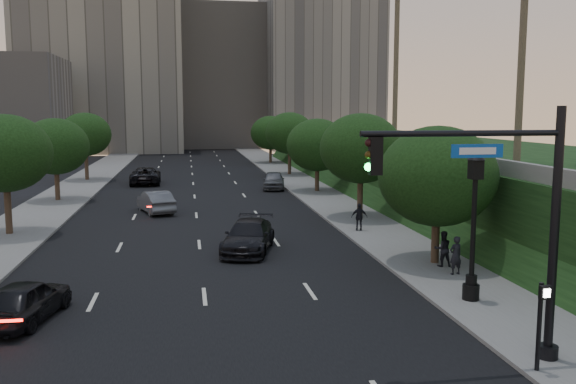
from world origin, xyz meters
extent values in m
plane|color=black|center=(0.00, 0.00, 0.00)|extent=(160.00, 160.00, 0.00)
cube|color=black|center=(0.00, 30.00, 0.01)|extent=(16.00, 140.00, 0.02)
cube|color=slate|center=(10.25, 30.00, 0.07)|extent=(4.50, 140.00, 0.15)
cube|color=slate|center=(-10.25, 30.00, 0.07)|extent=(4.50, 140.00, 0.15)
cube|color=black|center=(22.00, 28.00, 2.00)|extent=(18.00, 90.00, 4.00)
cube|color=slate|center=(13.50, 28.00, 4.35)|extent=(0.35, 90.00, 0.70)
cube|color=gray|center=(-14.00, 92.00, 16.00)|extent=(26.00, 20.00, 32.00)
cube|color=gray|center=(6.00, 102.00, 13.00)|extent=(22.00, 18.00, 26.00)
cube|color=gray|center=(24.00, 96.00, 18.00)|extent=(20.00, 22.00, 36.00)
cylinder|color=#38281C|center=(10.30, 8.00, 1.43)|extent=(0.36, 0.36, 2.86)
ellipsoid|color=black|center=(10.30, 8.00, 4.03)|extent=(5.20, 5.20, 4.42)
cylinder|color=#38281C|center=(10.30, 20.00, 1.61)|extent=(0.36, 0.36, 3.21)
ellipsoid|color=black|center=(10.30, 20.00, 4.53)|extent=(5.20, 5.20, 4.42)
cylinder|color=#38281C|center=(10.30, 33.00, 1.43)|extent=(0.36, 0.36, 2.86)
ellipsoid|color=black|center=(10.30, 33.00, 4.03)|extent=(5.20, 5.20, 4.42)
cylinder|color=#38281C|center=(10.30, 47.00, 1.61)|extent=(0.36, 0.36, 3.21)
ellipsoid|color=black|center=(10.30, 47.00, 4.53)|extent=(5.20, 5.20, 4.42)
cylinder|color=#38281C|center=(10.30, 62.00, 1.43)|extent=(0.36, 0.36, 2.86)
ellipsoid|color=black|center=(10.30, 62.00, 4.03)|extent=(5.20, 5.20, 4.42)
cylinder|color=#38281C|center=(-10.30, 18.00, 1.63)|extent=(0.36, 0.36, 3.26)
ellipsoid|color=black|center=(-10.30, 18.00, 4.59)|extent=(5.00, 5.00, 4.25)
cylinder|color=#38281C|center=(-10.30, 31.00, 1.50)|extent=(0.36, 0.36, 2.99)
ellipsoid|color=black|center=(-10.30, 31.00, 4.22)|extent=(5.00, 5.00, 4.25)
cylinder|color=#38281C|center=(-10.30, 45.00, 1.63)|extent=(0.36, 0.36, 3.26)
ellipsoid|color=black|center=(-10.30, 45.00, 4.59)|extent=(5.00, 5.00, 4.25)
cylinder|color=#4C4233|center=(17.50, 14.00, 10.00)|extent=(0.40, 0.40, 12.00)
cylinder|color=#4C4233|center=(16.00, 30.00, 11.25)|extent=(0.40, 0.40, 14.50)
cylinder|color=black|center=(9.10, -2.56, 3.50)|extent=(0.24, 0.24, 7.00)
cylinder|color=black|center=(9.10, -2.56, 0.25)|extent=(0.56, 0.56, 0.50)
cylinder|color=black|center=(6.40, -2.56, 6.30)|extent=(5.40, 0.16, 0.16)
cube|color=black|center=(4.10, -2.56, 5.75)|extent=(0.32, 0.22, 0.95)
sphere|color=black|center=(3.92, -2.56, 6.08)|extent=(0.20, 0.20, 0.20)
sphere|color=#3F2B0A|center=(3.92, -2.56, 5.78)|extent=(0.20, 0.20, 0.20)
sphere|color=#19F24C|center=(3.92, -2.56, 5.48)|extent=(0.20, 0.20, 0.20)
cube|color=#0D4FB1|center=(6.80, -2.56, 5.85)|extent=(1.40, 0.05, 0.35)
cylinder|color=black|center=(9.41, 2.68, 0.35)|extent=(0.60, 0.60, 0.70)
cylinder|color=black|center=(9.41, 2.68, 0.85)|extent=(0.40, 0.40, 0.40)
cylinder|color=black|center=(9.41, 2.68, 2.80)|extent=(0.18, 0.18, 3.60)
cube|color=black|center=(9.41, 2.68, 4.85)|extent=(0.42, 0.42, 0.70)
cone|color=black|center=(9.41, 2.68, 5.35)|extent=(0.64, 0.64, 0.35)
sphere|color=black|center=(9.41, 2.68, 5.55)|extent=(0.14, 0.14, 0.14)
cylinder|color=black|center=(8.37, -3.25, 1.25)|extent=(0.12, 0.12, 2.50)
cube|color=black|center=(8.37, -3.43, 2.30)|extent=(0.30, 0.14, 0.35)
cube|color=white|center=(8.37, -3.51, 2.30)|extent=(0.18, 0.02, 0.22)
imported|color=black|center=(-5.86, 3.30, 0.71)|extent=(2.58, 4.46, 1.43)
imported|color=#55585D|center=(-2.70, 24.60, 0.76)|extent=(2.90, 4.86, 1.51)
imported|color=black|center=(-4.43, 41.41, 0.81)|extent=(2.83, 5.92, 1.63)
imported|color=black|center=(2.36, 12.08, 0.76)|extent=(3.44, 5.63, 1.52)
imported|color=#55585D|center=(6.98, 35.71, 0.79)|extent=(2.53, 4.84, 1.57)
imported|color=black|center=(10.33, 5.96, 0.95)|extent=(0.66, 0.51, 1.61)
imported|color=black|center=(10.35, 7.28, 0.93)|extent=(0.79, 0.63, 1.56)
imported|color=black|center=(9.01, 15.65, 0.92)|extent=(0.96, 0.55, 1.54)
camera|label=1|loc=(-0.53, -17.12, 6.86)|focal=38.00mm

